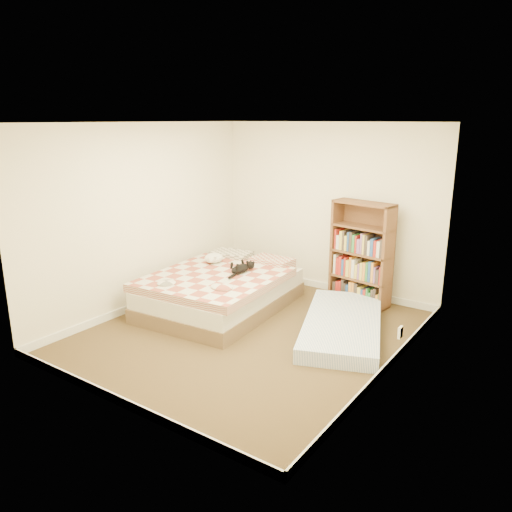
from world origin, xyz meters
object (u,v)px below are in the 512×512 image
Objects in this scene: white_dog at (214,258)px; bed at (223,289)px; floor_mattress at (342,325)px; black_cat at (242,268)px; bookshelf at (361,266)px.

bed is at bearing -17.48° from white_dog.
black_cat reaches higher than floor_mattress.
floor_mattress is 5.60× the size of white_dog.
bed is at bearing -140.31° from black_cat.
white_dog is (-2.11, 0.09, 0.50)m from floor_mattress.
bookshelf is 2.44× the size of black_cat.
white_dog is at bearing 139.84° from bed.
bookshelf is (1.48, 1.27, 0.28)m from bed.
bookshelf is at bearing 46.44° from white_dog.
bookshelf is 0.73× the size of floor_mattress.
floor_mattress is at bearing 1.63° from bed.
bookshelf reaches higher than bed.
white_dog is (-1.86, -1.00, 0.05)m from bookshelf.
black_cat is at bearing -128.35° from bookshelf.
bookshelf is at bearing 36.26° from bed.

